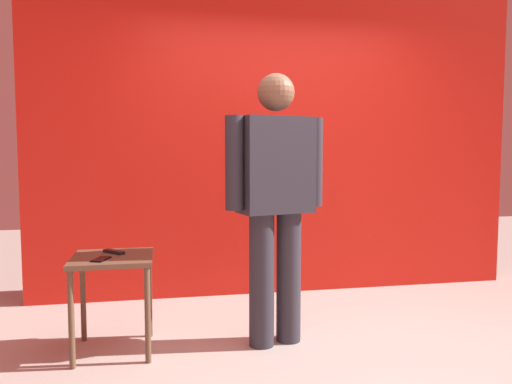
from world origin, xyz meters
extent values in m
plane|color=#B7B2A8|center=(0.00, 0.00, 0.00)|extent=(12.00, 12.00, 0.00)
cube|color=red|center=(0.00, 1.66, 1.55)|extent=(4.45, 0.12, 3.10)
cylinder|color=#2D2D38|center=(-0.43, 0.42, 0.44)|extent=(0.20, 0.20, 0.89)
cylinder|color=#2D2D38|center=(-0.24, 0.46, 0.44)|extent=(0.20, 0.20, 0.89)
cube|color=#2D2D38|center=(-0.33, 0.44, 1.20)|extent=(0.52, 0.35, 0.63)
cube|color=#2D4784|center=(-0.36, 0.56, 1.23)|extent=(0.13, 0.04, 0.53)
cube|color=silver|center=(-0.37, 0.57, 1.21)|extent=(0.05, 0.02, 0.48)
cylinder|color=#2D2D38|center=(-0.62, 0.37, 1.21)|extent=(0.14, 0.14, 0.60)
cylinder|color=#2D2D38|center=(-0.05, 0.51, 1.21)|extent=(0.14, 0.14, 0.60)
sphere|color=brown|center=(-0.33, 0.44, 1.67)|extent=(0.24, 0.24, 0.24)
cube|color=brown|center=(-1.39, 0.50, 0.61)|extent=(0.50, 0.50, 0.03)
cylinder|color=brown|center=(-1.61, 0.28, 0.30)|extent=(0.04, 0.04, 0.59)
cylinder|color=brown|center=(-1.17, 0.28, 0.30)|extent=(0.04, 0.04, 0.59)
cylinder|color=brown|center=(-1.61, 0.72, 0.30)|extent=(0.04, 0.04, 0.59)
cylinder|color=brown|center=(-1.17, 0.72, 0.30)|extent=(0.04, 0.04, 0.59)
cube|color=black|center=(-1.44, 0.39, 0.63)|extent=(0.11, 0.16, 0.01)
cube|color=black|center=(-1.38, 0.58, 0.63)|extent=(0.15, 0.15, 0.02)
camera|label=1|loc=(-1.07, -2.69, 1.28)|focal=34.32mm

